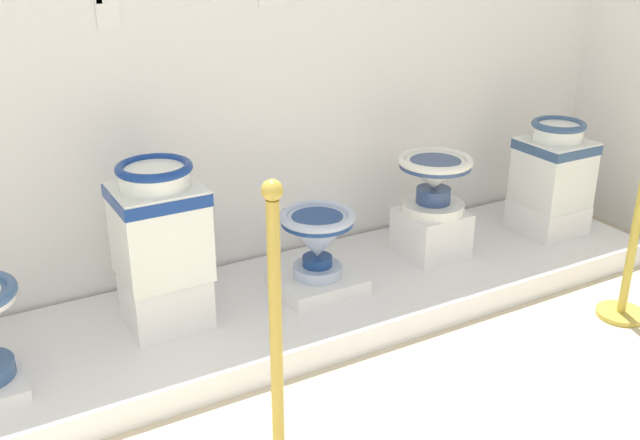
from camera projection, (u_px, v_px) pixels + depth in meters
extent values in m
cube|color=white|center=(317.00, 299.00, 3.46)|extent=(3.59, 0.87, 0.12)
cube|color=white|center=(166.00, 299.00, 3.10)|extent=(0.33, 0.29, 0.23)
cube|color=white|center=(160.00, 232.00, 2.98)|extent=(0.34, 0.33, 0.39)
cube|color=navy|center=(157.00, 195.00, 2.92)|extent=(0.35, 0.33, 0.05)
cylinder|color=white|center=(155.00, 177.00, 2.89)|extent=(0.28, 0.28, 0.08)
torus|color=navy|center=(154.00, 168.00, 2.87)|extent=(0.31, 0.31, 0.04)
cube|color=white|center=(317.00, 282.00, 3.42)|extent=(0.38, 0.34, 0.07)
cylinder|color=#ABBBDA|center=(317.00, 270.00, 3.39)|extent=(0.23, 0.23, 0.05)
cylinder|color=navy|center=(317.00, 261.00, 3.38)|extent=(0.14, 0.14, 0.04)
cone|color=#ABBBDA|center=(317.00, 237.00, 3.33)|extent=(0.33, 0.33, 0.20)
cylinder|color=navy|center=(317.00, 220.00, 3.30)|extent=(0.33, 0.33, 0.03)
torus|color=#ABBBDA|center=(317.00, 216.00, 3.29)|extent=(0.35, 0.35, 0.04)
cylinder|color=navy|center=(317.00, 217.00, 3.29)|extent=(0.23, 0.23, 0.01)
cube|color=white|center=(431.00, 232.00, 3.75)|extent=(0.30, 0.31, 0.23)
cylinder|color=white|center=(433.00, 207.00, 3.69)|extent=(0.32, 0.32, 0.05)
cylinder|color=navy|center=(433.00, 195.00, 3.67)|extent=(0.17, 0.17, 0.08)
cone|color=white|center=(435.00, 174.00, 3.63)|extent=(0.36, 0.36, 0.14)
cylinder|color=navy|center=(435.00, 164.00, 3.61)|extent=(0.35, 0.35, 0.03)
torus|color=white|center=(436.00, 160.00, 3.60)|extent=(0.37, 0.37, 0.04)
cylinder|color=navy|center=(435.00, 161.00, 3.60)|extent=(0.25, 0.25, 0.01)
cube|color=white|center=(547.00, 217.00, 4.04)|extent=(0.33, 0.33, 0.16)
cube|color=white|center=(553.00, 172.00, 3.94)|extent=(0.32, 0.33, 0.36)
cube|color=#335178|center=(556.00, 147.00, 3.89)|extent=(0.33, 0.33, 0.05)
cylinder|color=white|center=(558.00, 132.00, 3.86)|extent=(0.26, 0.26, 0.09)
torus|color=#335178|center=(559.00, 125.00, 3.84)|extent=(0.28, 0.28, 0.04)
cube|color=white|center=(108.00, 12.00, 2.99)|extent=(0.10, 0.01, 0.15)
cube|color=#386BAD|center=(99.00, 1.00, 2.96)|extent=(0.02, 0.01, 0.02)
cylinder|color=gold|center=(276.00, 348.00, 2.24)|extent=(0.04, 0.04, 0.97)
sphere|color=gold|center=(272.00, 190.00, 2.04)|extent=(0.06, 0.06, 0.06)
cylinder|color=gold|center=(621.00, 313.00, 3.43)|extent=(0.22, 0.22, 0.02)
cylinder|color=gold|center=(637.00, 223.00, 3.26)|extent=(0.04, 0.04, 0.89)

